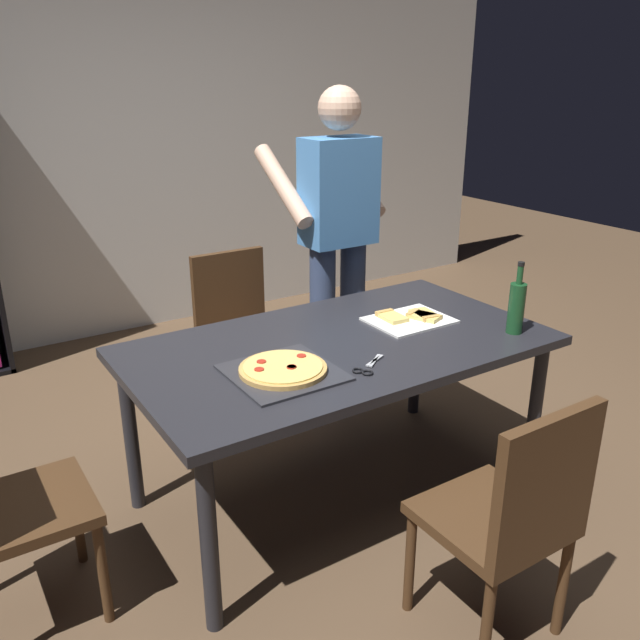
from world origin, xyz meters
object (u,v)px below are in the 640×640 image
dining_table (339,357)px  chair_near_camera (513,511)px  chair_far_side (238,324)px  wine_bottle (516,306)px  person_serving_pizza (337,234)px  pepperoni_pizza_on_tray (283,370)px  kitchen_scissors (367,368)px

dining_table → chair_near_camera: chair_near_camera is taller
dining_table → chair_far_side: (0.00, 0.97, -0.17)m
dining_table → wine_bottle: size_ratio=5.55×
person_serving_pizza → pepperoni_pizza_on_tray: size_ratio=4.48×
pepperoni_pizza_on_tray → kitchen_scissors: bearing=-25.2°
kitchen_scissors → person_serving_pizza: bearing=61.5°
person_serving_pizza → wine_bottle: size_ratio=5.54×
dining_table → chair_near_camera: 0.99m
dining_table → person_serving_pizza: bearing=56.6°
chair_near_camera → kitchen_scissors: (-0.06, 0.70, 0.24)m
chair_near_camera → pepperoni_pizza_on_tray: bearing=113.1°
chair_far_side → chair_near_camera: bearing=-90.0°
wine_bottle → kitchen_scissors: size_ratio=1.64×
chair_far_side → kitchen_scissors: chair_far_side is taller
pepperoni_pizza_on_tray → wine_bottle: bearing=-9.7°
dining_table → chair_near_camera: size_ratio=1.95×
chair_far_side → wine_bottle: wine_bottle is taller
dining_table → chair_far_side: size_ratio=1.95×
dining_table → pepperoni_pizza_on_tray: size_ratio=4.48×
person_serving_pizza → pepperoni_pizza_on_tray: bearing=-133.5°
pepperoni_pizza_on_tray → kitchen_scissors: 0.32m
chair_near_camera → kitchen_scissors: chair_near_camera is taller
pepperoni_pizza_on_tray → dining_table: bearing=22.0°
wine_bottle → kitchen_scissors: (-0.76, 0.04, -0.11)m
chair_near_camera → chair_far_side: size_ratio=1.00×
dining_table → chair_near_camera: (-0.00, -0.97, -0.17)m
dining_table → chair_near_camera: bearing=-90.0°
dining_table → pepperoni_pizza_on_tray: bearing=-158.0°
person_serving_pizza → wine_bottle: (0.20, -1.08, -0.13)m
pepperoni_pizza_on_tray → person_serving_pizza: bearing=46.5°
chair_near_camera → pepperoni_pizza_on_tray: size_ratio=2.30×
chair_far_side → dining_table: bearing=-90.0°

